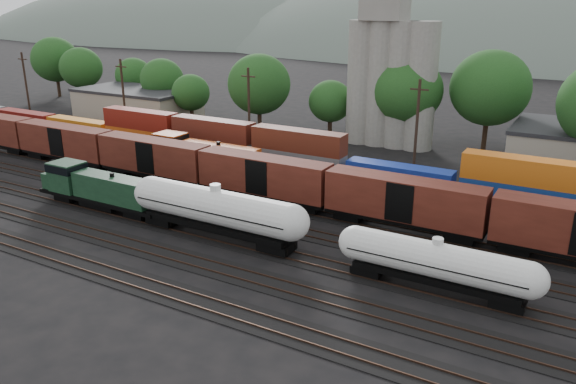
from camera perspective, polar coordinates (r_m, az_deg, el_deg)
The scene contains 12 objects.
ground at distance 56.97m, azimuth -5.99°, elevation -2.50°, with size 600.00×600.00×0.00m, color black.
tracks at distance 56.96m, azimuth -5.99°, elevation -2.45°, with size 180.00×33.20×0.20m.
green_locomotive at distance 61.39m, azimuth -19.08°, elevation 0.51°, with size 15.90×2.81×4.21m.
tank_car_a at distance 50.95m, azimuth -7.30°, elevation -1.70°, with size 18.70×3.35×4.90m.
tank_car_b at distance 43.00m, azimuth 14.79°, elevation -6.90°, with size 15.50×2.77×4.06m.
orange_locomotive at distance 70.45m, azimuth -9.04°, elevation 3.75°, with size 17.95×2.99×4.49m.
boxcar_string at distance 63.59m, azimuth -8.39°, elevation 2.66°, with size 153.60×2.90×4.20m.
container_wall at distance 65.53m, azimuth 6.16°, elevation 2.86°, with size 160.00×2.60×5.80m.
grain_silo at distance 84.22m, azimuth 10.33°, elevation 12.18°, with size 13.40×5.00×29.00m.
industrial_sheds at distance 83.91m, azimuth 11.96°, elevation 6.02°, with size 119.38×17.26×5.10m.
tree_band at distance 84.53m, azimuth 12.62°, elevation 9.76°, with size 164.64×19.24×14.27m.
utility_poles at distance 73.47m, azimuth 3.91°, elevation 7.50°, with size 122.20×0.36×12.00m.
Camera 1 is at (31.32, -42.86, 20.70)m, focal length 35.00 mm.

